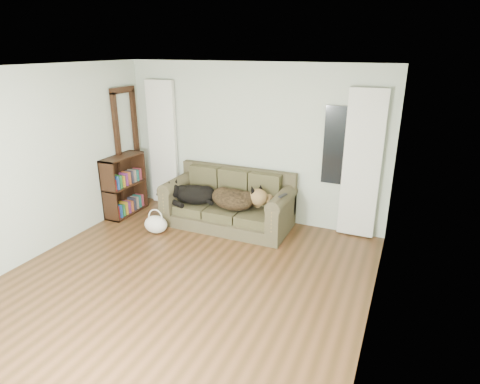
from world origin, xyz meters
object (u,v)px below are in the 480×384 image
at_px(sofa, 227,200).
at_px(bookshelf, 125,186).
at_px(dog_black_lab, 192,195).
at_px(tote_bag, 156,223).
at_px(dog_shepherd, 236,200).

xyz_separation_m(sofa, bookshelf, (-1.88, -0.24, 0.05)).
distance_m(dog_black_lab, tote_bag, 0.77).
bearing_deg(sofa, dog_shepherd, -18.11).
height_order(sofa, dog_black_lab, sofa).
bearing_deg(dog_shepherd, sofa, -3.56).
bearing_deg(dog_black_lab, tote_bag, -121.70).
xyz_separation_m(tote_bag, bookshelf, (-0.95, 0.47, 0.34)).
relative_size(dog_shepherd, bookshelf, 0.74).
bearing_deg(tote_bag, dog_black_lab, 61.47).
bearing_deg(dog_shepherd, dog_black_lab, 17.91).
bearing_deg(dog_shepherd, bookshelf, 19.77).
bearing_deg(bookshelf, dog_shepherd, 7.95).
xyz_separation_m(sofa, tote_bag, (-0.93, -0.72, -0.29)).
height_order(sofa, bookshelf, bookshelf).
bearing_deg(bookshelf, dog_black_lab, 9.06).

